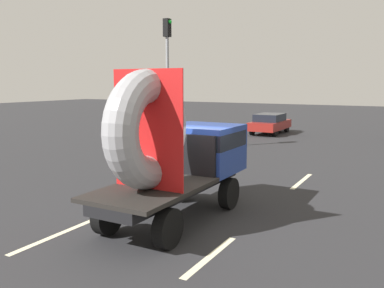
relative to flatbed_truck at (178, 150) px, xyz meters
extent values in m
plane|color=#28282B|center=(0.01, -0.01, -1.85)|extent=(120.00, 120.00, 0.00)
cylinder|color=black|center=(-0.85, 1.43, -1.40)|extent=(0.28, 0.90, 0.90)
cylinder|color=black|center=(0.85, 1.43, -1.40)|extent=(0.28, 0.90, 0.90)
cylinder|color=black|center=(-0.85, -1.84, -1.40)|extent=(0.28, 0.90, 0.90)
cylinder|color=black|center=(0.85, -1.84, -1.40)|extent=(0.28, 0.90, 0.90)
cube|color=black|center=(0.00, -0.22, -0.96)|extent=(1.30, 5.22, 0.25)
cube|color=navy|center=(0.00, 1.43, -0.16)|extent=(2.00, 1.92, 1.35)
cube|color=black|center=(0.00, 1.38, 0.13)|extent=(2.02, 1.82, 0.44)
cube|color=black|center=(0.00, -1.18, -0.79)|extent=(2.00, 3.30, 0.10)
cube|color=black|center=(0.00, 0.42, -0.19)|extent=(1.80, 0.08, 1.10)
torus|color=#9E9EA3|center=(0.00, -1.33, 0.65)|extent=(0.79, 2.78, 2.78)
cube|color=red|center=(0.00, -1.33, 0.65)|extent=(1.90, 0.03, 2.78)
cylinder|color=black|center=(-4.54, 20.34, -1.52)|extent=(0.23, 0.66, 0.66)
cylinder|color=black|center=(-2.93, 20.34, -1.52)|extent=(0.23, 0.66, 0.66)
cylinder|color=black|center=(-4.54, 17.55, -1.52)|extent=(0.23, 0.66, 0.66)
cylinder|color=black|center=(-2.93, 17.55, -1.52)|extent=(0.23, 0.66, 0.66)
cube|color=maroon|center=(-3.73, 18.95, -1.24)|extent=(1.87, 4.35, 0.57)
cube|color=black|center=(-3.73, 18.84, -0.69)|extent=(1.68, 2.44, 0.52)
cylinder|color=gray|center=(-6.11, 9.17, 1.10)|extent=(0.16, 0.16, 5.92)
cube|color=black|center=(-6.11, 9.17, 4.51)|extent=(0.30, 0.36, 0.90)
sphere|color=#19D833|center=(-5.94, 9.17, 4.79)|extent=(0.20, 0.20, 0.20)
cube|color=beige|center=(-1.87, -2.40, -1.85)|extent=(0.16, 2.87, 0.01)
cube|color=beige|center=(-1.87, 5.52, -1.85)|extent=(0.16, 2.65, 0.01)
cube|color=beige|center=(1.87, -1.79, -1.85)|extent=(0.16, 2.31, 0.01)
cube|color=beige|center=(1.87, 5.74, -1.85)|extent=(0.16, 2.64, 0.01)
camera|label=1|loc=(5.45, -9.04, 1.73)|focal=38.27mm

